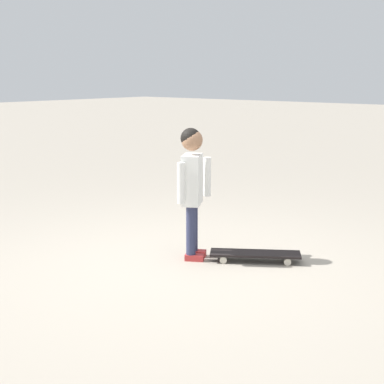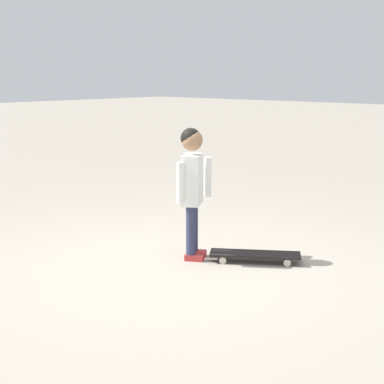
% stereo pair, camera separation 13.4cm
% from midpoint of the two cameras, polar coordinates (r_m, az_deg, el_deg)
% --- Properties ---
extents(ground_plane, '(50.00, 50.00, 0.00)m').
position_cam_midpoint_polar(ground_plane, '(4.49, -2.07, -7.72)').
color(ground_plane, '#9E9384').
extents(child_person, '(0.26, 0.41, 1.06)m').
position_cam_midpoint_polar(child_person, '(4.64, -0.81, 1.29)').
color(child_person, '#2D3351').
rests_on(child_person, ground).
extents(skateboard, '(0.70, 0.56, 0.07)m').
position_cam_midpoint_polar(skateboard, '(4.72, 5.36, -6.06)').
color(skateboard, black).
rests_on(skateboard, ground).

